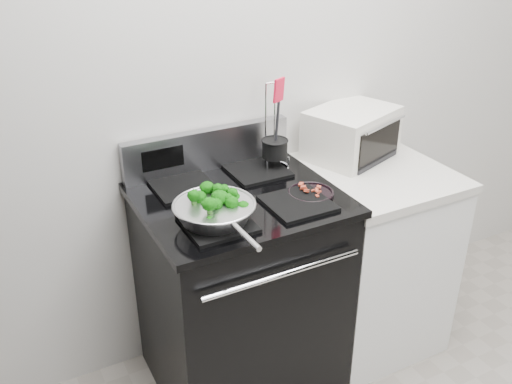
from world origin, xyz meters
TOP-DOWN VIEW (x-y plane):
  - back_wall at (0.00, 1.75)m, footprint 4.00×0.02m
  - gas_range at (-0.30, 1.41)m, footprint 0.79×0.69m
  - counter at (0.39, 1.41)m, footprint 0.62×0.68m
  - skillet at (-0.47, 1.26)m, footprint 0.31×0.48m
  - broccoli_pile at (-0.47, 1.27)m, footprint 0.24×0.24m
  - bacon_plate at (-0.04, 1.29)m, footprint 0.19×0.19m
  - utensil_holder at (-0.04, 1.58)m, footprint 0.13×0.13m
  - toaster_oven at (0.37, 1.59)m, footprint 0.48×0.42m

SIDE VIEW (x-z plane):
  - counter at x=0.39m, z-range 0.00..0.92m
  - gas_range at x=-0.30m, z-range -0.08..1.05m
  - bacon_plate at x=-0.04m, z-range 0.95..0.99m
  - skillet at x=-0.47m, z-range 0.97..1.03m
  - broccoli_pile at x=-0.47m, z-range 0.98..1.06m
  - utensil_holder at x=-0.04m, z-range 0.82..1.22m
  - toaster_oven at x=0.37m, z-range 0.92..1.15m
  - back_wall at x=0.00m, z-range 0.00..2.70m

